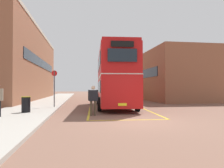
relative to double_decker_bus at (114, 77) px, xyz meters
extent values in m
plane|color=brown|center=(0.04, 6.58, -2.51)|extent=(135.60, 135.60, 0.00)
cube|color=#A39E93|center=(-6.46, 8.98, -2.44)|extent=(4.00, 57.60, 0.14)
cube|color=brown|center=(-10.59, 12.33, 1.97)|extent=(5.06, 25.06, 8.97)
cube|color=#232D38|center=(-8.03, 12.33, 2.42)|extent=(0.06, 19.05, 1.10)
cube|color=#BCB29E|center=(-10.59, 12.33, 6.63)|extent=(5.18, 25.18, 0.36)
cube|color=brown|center=(9.44, 11.05, 0.63)|extent=(7.79, 17.20, 6.28)
cube|color=#232D38|center=(5.51, 11.05, 0.94)|extent=(0.06, 13.07, 1.10)
cylinder|color=black|center=(-1.12, 3.25, -2.01)|extent=(0.34, 1.02, 1.00)
cylinder|color=black|center=(1.52, 3.08, -2.01)|extent=(0.34, 1.02, 1.00)
cylinder|color=black|center=(-1.52, -3.08, -2.01)|extent=(0.34, 1.02, 1.00)
cylinder|color=black|center=(1.12, -3.25, -2.01)|extent=(0.34, 1.02, 1.00)
cube|color=#B71414|center=(0.00, 0.00, -1.11)|extent=(3.20, 10.36, 2.10)
cube|color=#B71414|center=(0.00, 0.00, 0.99)|extent=(3.18, 10.16, 2.10)
cube|color=#B71414|center=(0.00, 0.00, 2.14)|extent=(3.07, 10.05, 0.20)
cube|color=white|center=(0.00, 0.00, -0.06)|extent=(3.22, 10.26, 0.14)
cube|color=#19232D|center=(-1.30, 0.08, -0.81)|extent=(0.56, 8.37, 0.84)
cube|color=#19232D|center=(-1.30, 0.08, 1.09)|extent=(0.56, 8.37, 0.84)
cube|color=#19232D|center=(1.30, -0.08, -0.81)|extent=(0.56, 8.37, 0.84)
cube|color=#19232D|center=(1.30, -0.08, 1.09)|extent=(0.56, 8.37, 0.84)
cube|color=#19232D|center=(-0.32, -5.12, 1.09)|extent=(1.79, 0.15, 0.80)
cube|color=black|center=(-0.32, -5.12, 1.77)|extent=(1.41, 0.13, 0.36)
cube|color=#19232D|center=(0.32, 5.12, -0.71)|extent=(2.05, 0.17, 1.00)
cube|color=yellow|center=(-0.32, -5.12, -1.88)|extent=(0.52, 0.06, 0.16)
cylinder|color=black|center=(2.18, 20.16, -2.05)|extent=(0.34, 0.94, 0.92)
cylinder|color=black|center=(4.67, 19.95, -2.05)|extent=(0.34, 0.94, 0.92)
cylinder|color=black|center=(1.68, 14.20, -2.05)|extent=(0.34, 0.94, 0.92)
cylinder|color=black|center=(4.17, 13.99, -2.05)|extent=(0.34, 0.94, 0.92)
cube|color=gold|center=(3.17, 17.08, -0.91)|extent=(3.24, 10.13, 2.60)
cube|color=silver|center=(3.17, 17.08, 0.45)|extent=(3.07, 9.72, 0.12)
cube|color=#19232D|center=(1.95, 17.18, -0.56)|extent=(0.70, 7.95, 0.96)
cube|color=#19232D|center=(4.40, 16.97, -0.56)|extent=(0.70, 7.95, 0.96)
cube|color=#19232D|center=(3.59, 22.06, -0.61)|extent=(1.93, 0.20, 1.10)
cylinder|color=#473828|center=(-1.97, -5.14, -2.09)|extent=(0.14, 0.14, 0.86)
cylinder|color=#473828|center=(-2.19, -5.16, -2.09)|extent=(0.14, 0.14, 0.86)
cube|color=black|center=(-2.08, -5.15, -1.34)|extent=(0.52, 0.27, 0.64)
cylinder|color=black|center=(-1.83, -5.13, -1.31)|extent=(0.09, 0.09, 0.61)
cylinder|color=black|center=(-2.33, -5.18, -1.31)|extent=(0.09, 0.09, 0.61)
sphere|color=beige|center=(-2.08, -5.17, -0.87)|extent=(0.23, 0.23, 0.23)
cylinder|color=black|center=(-6.93, -5.98, -1.96)|extent=(0.14, 0.14, 0.83)
cylinder|color=gray|center=(-6.80, -6.02, -1.21)|extent=(0.09, 0.09, 0.59)
cylinder|color=black|center=(-6.10, -4.09, -1.91)|extent=(0.52, 0.52, 0.92)
cylinder|color=olive|center=(-6.10, -4.09, -1.43)|extent=(0.55, 0.55, 0.04)
cylinder|color=#4C4C51|center=(-4.85, -0.60, -0.97)|extent=(0.08, 0.08, 2.81)
cylinder|color=red|center=(-4.85, -0.60, 0.25)|extent=(0.44, 0.04, 0.44)
cube|color=gold|center=(-2.08, -0.89, -2.51)|extent=(0.89, 12.21, 0.01)
cube|color=gold|center=(2.08, -1.15, -2.51)|extent=(0.89, 12.21, 0.01)
cube|color=gold|center=(-0.38, -7.12, -2.51)|extent=(4.28, 0.39, 0.01)
camera|label=1|loc=(-2.80, -17.60, -0.87)|focal=33.95mm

